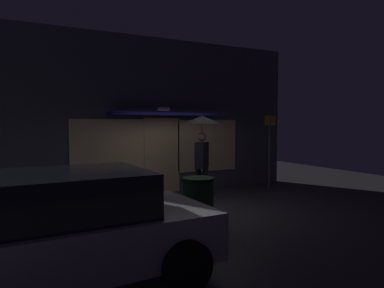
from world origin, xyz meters
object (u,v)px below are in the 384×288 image
street_sign_post (269,145)px  trash_bin (198,203)px  person_with_umbrella (202,134)px  parked_car (56,230)px  sidewalk_bollard (142,190)px

street_sign_post → trash_bin: (-3.96, -2.78, -0.86)m
person_with_umbrella → street_sign_post: street_sign_post is taller
person_with_umbrella → trash_bin: person_with_umbrella is taller
street_sign_post → trash_bin: size_ratio=2.44×
street_sign_post → trash_bin: street_sign_post is taller
parked_car → trash_bin: parked_car is taller
parked_car → trash_bin: 3.05m
sidewalk_bollard → street_sign_post: bearing=4.1°
person_with_umbrella → street_sign_post: 2.84m
street_sign_post → sidewalk_bollard: 4.42m
person_with_umbrella → sidewalk_bollard: 2.13m
street_sign_post → person_with_umbrella: bearing=-167.2°
sidewalk_bollard → trash_bin: (0.33, -2.48, 0.15)m
person_with_umbrella → parked_car: bearing=-0.4°
person_with_umbrella → trash_bin: 2.78m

